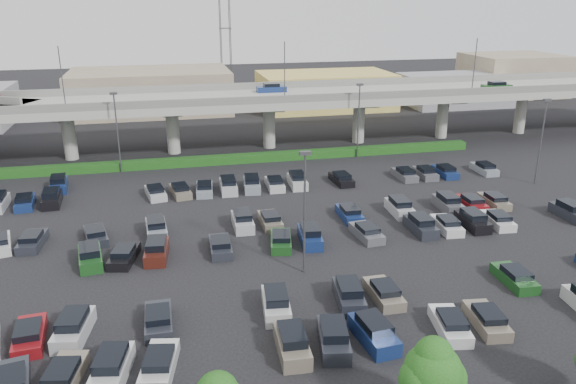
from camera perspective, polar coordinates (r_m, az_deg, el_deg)
The scene contains 8 objects.
ground at distance 53.69m, azimuth -0.52°, elevation -4.29°, with size 280.00×280.00×0.00m, color black.
overpass at distance 82.01m, azimuth -5.61°, elevation 9.04°, with size 150.00×13.00×15.80m.
hedge at distance 76.72m, azimuth -4.57°, elevation 3.42°, with size 66.00×1.60×1.10m, color #134113.
tree_row at distance 30.24m, azimuth 12.34°, elevation -17.75°, with size 65.07×3.66×5.94m.
parked_cars at distance 50.25m, azimuth -1.50°, elevation -5.24°, with size 62.55×41.60×1.67m.
light_poles at distance 52.71m, azimuth -5.39°, elevation 2.40°, with size 66.90×48.38×10.30m.
distant_buildings at distance 113.62m, azimuth -1.18°, elevation 10.35°, with size 138.00×24.00×9.00m.
comm_tower at distance 123.04m, azimuth -6.42°, elevation 16.49°, with size 2.40×2.40×30.00m.
Camera 1 is at (-10.57, -48.03, 21.55)m, focal length 35.00 mm.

